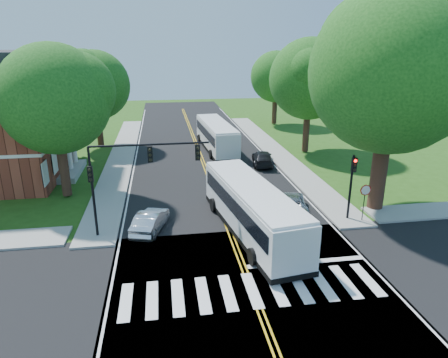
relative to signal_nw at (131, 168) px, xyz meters
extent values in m
plane|color=#234A12|center=(5.86, -6.43, -4.38)|extent=(140.00, 140.00, 0.00)
cube|color=black|center=(5.86, 11.57, -4.37)|extent=(14.00, 96.00, 0.01)
cube|color=black|center=(5.86, -6.43, -4.37)|extent=(60.00, 12.00, 0.01)
cube|color=gold|center=(5.86, 15.57, -4.36)|extent=(0.36, 70.00, 0.01)
cube|color=silver|center=(-0.94, 15.57, -4.36)|extent=(0.12, 70.00, 0.01)
cube|color=silver|center=(12.66, 15.57, -4.36)|extent=(0.12, 70.00, 0.01)
cube|color=silver|center=(5.86, -6.93, -4.36)|extent=(12.60, 3.00, 0.01)
cube|color=silver|center=(9.36, -4.83, -4.36)|extent=(6.60, 0.40, 0.01)
cube|color=gray|center=(-2.44, 18.57, -4.30)|extent=(2.60, 40.00, 0.15)
cube|color=gray|center=(14.16, 18.57, -4.30)|extent=(2.60, 40.00, 0.15)
cylinder|color=#371F16|center=(16.86, 1.57, -1.23)|extent=(1.10, 1.10, 6.00)
sphere|color=#317B24|center=(16.86, 1.57, 5.28)|extent=(10.80, 10.80, 10.80)
cylinder|color=#371F16|center=(-5.64, 7.57, -1.83)|extent=(0.70, 0.70, 4.80)
sphere|color=#317B24|center=(-5.64, 7.57, 3.17)|extent=(8.00, 8.00, 8.00)
cylinder|color=#371F16|center=(-5.14, 23.57, -2.03)|extent=(0.70, 0.70, 4.40)
sphere|color=#317B24|center=(-5.14, 23.57, 2.64)|extent=(7.60, 7.60, 7.60)
cylinder|color=#371F16|center=(17.36, 17.57, -1.73)|extent=(0.70, 0.70, 5.00)
sphere|color=#317B24|center=(17.36, 17.57, 3.50)|extent=(8.40, 8.40, 8.40)
cylinder|color=#371F16|center=(18.36, 33.57, -2.03)|extent=(0.70, 0.70, 4.40)
sphere|color=#317B24|center=(18.36, 33.57, 2.51)|extent=(7.20, 7.20, 7.20)
cube|color=silver|center=(-6.54, 13.57, 0.02)|extent=(1.40, 6.00, 0.45)
cube|color=gray|center=(-6.54, 13.57, -4.13)|extent=(1.80, 6.00, 0.50)
cylinder|color=silver|center=(-6.54, 11.37, -2.28)|extent=(0.50, 0.50, 4.20)
cylinder|color=silver|center=(-6.54, 13.57, -2.28)|extent=(0.50, 0.50, 4.20)
cylinder|color=silver|center=(-6.54, 15.77, -2.28)|extent=(0.50, 0.50, 4.20)
cylinder|color=black|center=(-2.34, 0.07, -1.93)|extent=(0.16, 0.16, 4.60)
cube|color=black|center=(-2.34, -0.08, -0.23)|extent=(0.30, 0.22, 0.95)
sphere|color=black|center=(-2.34, -0.22, 0.07)|extent=(0.18, 0.18, 0.18)
cylinder|color=black|center=(1.16, 0.07, 1.37)|extent=(7.00, 0.12, 0.12)
cube|color=black|center=(1.16, -0.08, 0.82)|extent=(0.30, 0.22, 0.95)
cube|color=black|center=(3.96, -0.08, 0.82)|extent=(0.30, 0.22, 0.95)
cylinder|color=black|center=(14.06, 0.07, -2.03)|extent=(0.16, 0.16, 4.40)
cube|color=black|center=(14.06, -0.08, -0.43)|extent=(0.30, 0.22, 0.95)
sphere|color=#FF0A05|center=(14.06, -0.22, -0.13)|extent=(0.18, 0.18, 0.18)
cylinder|color=black|center=(14.86, -0.43, -3.13)|extent=(0.06, 0.06, 2.20)
cylinder|color=#A50A07|center=(14.86, -0.46, -2.08)|extent=(0.76, 0.04, 0.76)
cube|color=silver|center=(7.17, -0.82, -2.79)|extent=(4.35, 12.24, 2.79)
cube|color=black|center=(7.17, -0.82, -2.28)|extent=(4.29, 11.42, 0.97)
cube|color=black|center=(6.27, 5.16, -2.44)|extent=(2.47, 0.47, 1.63)
cube|color=orange|center=(6.27, 5.16, -1.52)|extent=(1.72, 0.36, 0.33)
cube|color=black|center=(7.17, -0.82, -4.03)|extent=(4.41, 12.35, 0.30)
cube|color=silver|center=(7.17, -0.82, -1.34)|extent=(4.24, 11.88, 0.22)
cylinder|color=black|center=(7.88, 3.30, -3.88)|extent=(0.47, 1.01, 0.98)
cylinder|color=black|center=(5.27, 2.90, -3.88)|extent=(0.47, 1.01, 0.98)
cylinder|color=black|center=(9.02, -4.24, -3.88)|extent=(0.47, 1.01, 0.98)
cylinder|color=black|center=(6.40, -4.63, -3.88)|extent=(0.47, 1.01, 0.98)
cube|color=silver|center=(7.88, 20.24, -2.82)|extent=(3.32, 11.92, 2.74)
cube|color=black|center=(7.88, 20.24, -2.32)|extent=(3.34, 11.10, 0.95)
cube|color=black|center=(7.49, 26.16, -2.47)|extent=(2.44, 0.26, 1.60)
cube|color=orange|center=(7.49, 26.16, -1.57)|extent=(1.70, 0.21, 0.32)
cube|color=black|center=(7.88, 20.24, -4.04)|extent=(3.38, 12.02, 0.30)
cube|color=silver|center=(7.88, 20.24, -1.39)|extent=(3.25, 11.56, 0.22)
cylinder|color=black|center=(8.92, 24.21, -3.89)|extent=(0.38, 0.98, 0.96)
cylinder|color=black|center=(6.33, 24.04, -3.89)|extent=(0.38, 0.98, 0.96)
cylinder|color=black|center=(9.42, 16.74, -3.89)|extent=(0.38, 0.98, 0.96)
cylinder|color=black|center=(6.83, 16.57, -3.89)|extent=(0.38, 0.98, 0.96)
imported|color=silver|center=(0.89, 0.45, -3.70)|extent=(2.55, 4.31, 1.34)
imported|color=#ABACB2|center=(10.76, 2.22, -3.75)|extent=(2.93, 4.75, 1.23)
imported|color=black|center=(11.55, 13.65, -3.69)|extent=(2.65, 4.93, 1.36)
camera|label=1|loc=(1.92, -23.11, 6.98)|focal=32.00mm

